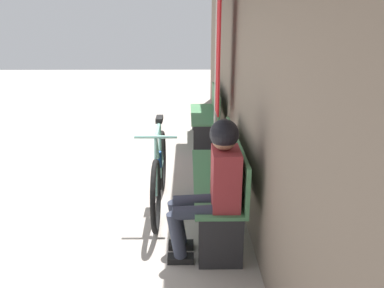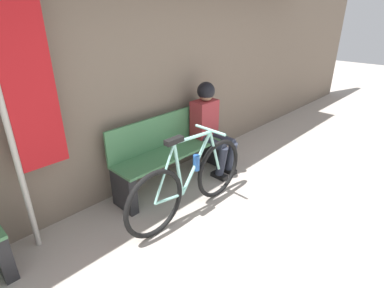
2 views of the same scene
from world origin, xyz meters
name	(u,v)px [view 1 (image 1 of 2)]	position (x,y,z in m)	size (l,w,h in m)	color
storefront_wall	(256,50)	(0.00, 2.90, 1.66)	(12.00, 0.56, 3.20)	#756656
park_bench_near	(220,182)	(0.10, 2.60, 0.41)	(1.60, 0.42, 0.87)	#477F51
bicycle	(159,173)	(-0.21, 1.98, 0.38)	(1.65, 0.40, 0.94)	black
person_seated	(214,180)	(0.69, 2.49, 0.70)	(0.34, 0.59, 1.20)	#2D3342
park_bench_far	(207,117)	(-2.54, 2.60, 0.40)	(1.44, 0.42, 0.87)	#477F51
banner_pole	(218,63)	(-1.40, 2.67, 1.40)	(0.45, 0.05, 2.29)	#B7B2A8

